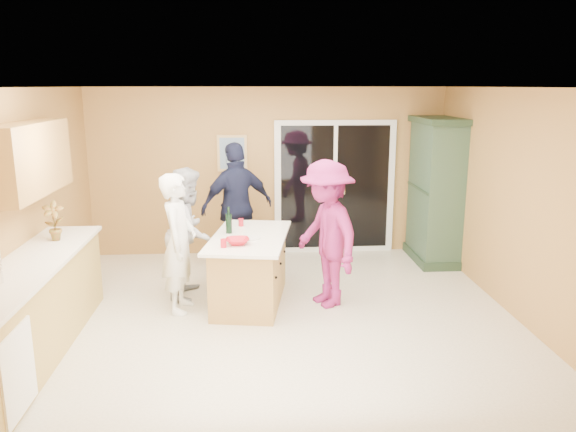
{
  "coord_description": "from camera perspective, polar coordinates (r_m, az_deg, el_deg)",
  "views": [
    {
      "loc": [
        -0.28,
        -6.19,
        2.62
      ],
      "look_at": [
        0.15,
        0.1,
        1.15
      ],
      "focal_mm": 35.0,
      "sensor_mm": 36.0,
      "label": 1
    }
  ],
  "objects": [
    {
      "name": "floor",
      "position": [
        6.73,
        -1.23,
        -9.8
      ],
      "size": [
        5.5,
        5.5,
        0.0
      ],
      "primitive_type": "plane",
      "color": "beige",
      "rests_on": "ground"
    },
    {
      "name": "ceiling",
      "position": [
        6.19,
        -1.36,
        12.94
      ],
      "size": [
        5.5,
        5.0,
        0.1
      ],
      "primitive_type": "cube",
      "color": "white",
      "rests_on": "wall_back"
    },
    {
      "name": "wall_back",
      "position": [
        8.79,
        -2.05,
        4.5
      ],
      "size": [
        5.5,
        0.1,
        2.6
      ],
      "primitive_type": "cube",
      "color": "tan",
      "rests_on": "ground"
    },
    {
      "name": "wall_front",
      "position": [
        3.93,
        0.41,
        -6.54
      ],
      "size": [
        5.5,
        0.1,
        2.6
      ],
      "primitive_type": "cube",
      "color": "tan",
      "rests_on": "ground"
    },
    {
      "name": "wall_left",
      "position": [
        6.79,
        -25.15,
        0.66
      ],
      "size": [
        0.1,
        5.0,
        2.6
      ],
      "primitive_type": "cube",
      "color": "tan",
      "rests_on": "ground"
    },
    {
      "name": "wall_right",
      "position": [
        7.01,
        21.77,
        1.34
      ],
      "size": [
        0.1,
        5.0,
        2.6
      ],
      "primitive_type": "cube",
      "color": "tan",
      "rests_on": "ground"
    },
    {
      "name": "left_cabinet_run",
      "position": [
        5.98,
        -25.21,
        -9.35
      ],
      "size": [
        0.65,
        3.05,
        1.24
      ],
      "color": "#B49346",
      "rests_on": "floor"
    },
    {
      "name": "upper_cabinets",
      "position": [
        6.45,
        -24.82,
        5.29
      ],
      "size": [
        0.35,
        1.6,
        0.75
      ],
      "primitive_type": "cube",
      "color": "#B49346",
      "rests_on": "wall_left"
    },
    {
      "name": "sliding_door",
      "position": [
        8.89,
        4.76,
        2.93
      ],
      "size": [
        1.9,
        0.07,
        2.1
      ],
      "color": "silver",
      "rests_on": "floor"
    },
    {
      "name": "framed_picture",
      "position": [
        8.73,
        -5.7,
        6.37
      ],
      "size": [
        0.46,
        0.04,
        0.56
      ],
      "color": "tan",
      "rests_on": "wall_back"
    },
    {
      "name": "kitchen_island",
      "position": [
        6.93,
        -3.89,
        -5.62
      ],
      "size": [
        1.12,
        1.73,
        0.85
      ],
      "rotation": [
        0.0,
        0.0,
        -0.16
      ],
      "color": "#B49346",
      "rests_on": "floor"
    },
    {
      "name": "green_hutch",
      "position": [
        8.69,
        14.76,
        2.33
      ],
      "size": [
        0.62,
        1.18,
        2.17
      ],
      "color": "#213523",
      "rests_on": "floor"
    },
    {
      "name": "woman_white",
      "position": [
        6.67,
        -11.02,
        -2.74
      ],
      "size": [
        0.46,
        0.64,
        1.65
      ],
      "primitive_type": "imported",
      "rotation": [
        0.0,
        0.0,
        1.46
      ],
      "color": "white",
      "rests_on": "floor"
    },
    {
      "name": "woman_grey",
      "position": [
        7.16,
        -10.01,
        -1.64
      ],
      "size": [
        0.71,
        0.87,
        1.64
      ],
      "primitive_type": "imported",
      "rotation": [
        0.0,
        0.0,
        1.45
      ],
      "color": "#B1B0B3",
      "rests_on": "floor"
    },
    {
      "name": "woman_navy",
      "position": [
        8.06,
        -5.18,
        0.93
      ],
      "size": [
        1.17,
        0.86,
        1.85
      ],
      "primitive_type": "imported",
      "rotation": [
        0.0,
        0.0,
        3.57
      ],
      "color": "#1A1A39",
      "rests_on": "floor"
    },
    {
      "name": "woman_magenta",
      "position": [
        6.73,
        3.93,
        -1.83
      ],
      "size": [
        1.05,
        1.31,
        1.77
      ],
      "primitive_type": "imported",
      "rotation": [
        0.0,
        0.0,
        -1.17
      ],
      "color": "#891E61",
      "rests_on": "floor"
    },
    {
      "name": "serving_bowl",
      "position": [
        6.45,
        -5.16,
        -2.57
      ],
      "size": [
        0.29,
        0.29,
        0.07
      ],
      "primitive_type": "imported",
      "rotation": [
        0.0,
        0.0,
        0.07
      ],
      "color": "#B21321",
      "rests_on": "kitchen_island"
    },
    {
      "name": "tulip_vase",
      "position": [
        6.7,
        -22.71,
        -0.48
      ],
      "size": [
        0.25,
        0.19,
        0.44
      ],
      "primitive_type": "imported",
      "rotation": [
        0.0,
        0.0,
        0.13
      ],
      "color": "#A21D10",
      "rests_on": "left_cabinet_run"
    },
    {
      "name": "tumbler_near",
      "position": [
        7.26,
        -4.8,
        -0.65
      ],
      "size": [
        0.07,
        0.07,
        0.1
      ],
      "primitive_type": "cylinder",
      "rotation": [
        0.0,
        0.0,
        0.08
      ],
      "color": "#B21321",
      "rests_on": "kitchen_island"
    },
    {
      "name": "tumbler_far",
      "position": [
        6.33,
        -6.57,
        -2.76
      ],
      "size": [
        0.07,
        0.07,
        0.1
      ],
      "primitive_type": "cylinder",
      "rotation": [
        0.0,
        0.0,
        -0.02
      ],
      "color": "#B21321",
      "rests_on": "kitchen_island"
    },
    {
      "name": "wine_bottle",
      "position": [
        6.91,
        -6.03,
        -0.71
      ],
      "size": [
        0.08,
        0.08,
        0.33
      ],
      "rotation": [
        0.0,
        0.0,
        0.16
      ],
      "color": "black",
      "rests_on": "kitchen_island"
    },
    {
      "name": "white_plate",
      "position": [
        6.67,
        -3.87,
        -2.24
      ],
      "size": [
        0.31,
        0.31,
        0.02
      ],
      "primitive_type": "cylinder",
      "rotation": [
        0.0,
        0.0,
        0.41
      ],
      "color": "silver",
      "rests_on": "kitchen_island"
    }
  ]
}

